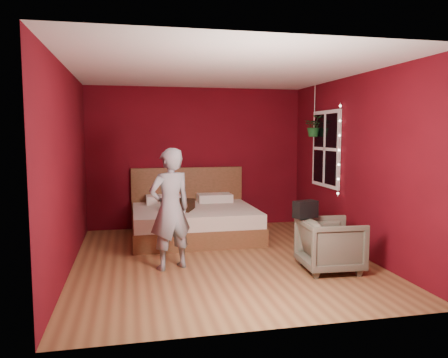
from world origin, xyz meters
TOP-DOWN VIEW (x-y plane):
  - floor at (0.00, 0.00)m, footprint 4.50×4.50m
  - room_walls at (0.00, 0.00)m, footprint 4.04×4.54m
  - window at (1.97, 0.90)m, footprint 0.05×0.97m
  - fairy_lights at (1.94, 0.37)m, footprint 0.04×0.04m
  - bed at (-0.19, 1.42)m, footprint 2.05×1.74m
  - person at (-0.73, -0.27)m, footprint 0.67×0.56m
  - armchair at (1.27, -0.78)m, footprint 0.78×0.76m
  - handbag at (0.98, -0.63)m, footprint 0.34×0.24m
  - throw_pillow at (-0.47, 1.20)m, footprint 0.59×0.59m
  - hanging_plant at (1.88, 1.19)m, footprint 0.41×0.38m

SIDE VIEW (x-z plane):
  - floor at x=0.00m, z-range 0.00..0.00m
  - bed at x=-0.19m, z-range -0.27..0.86m
  - armchair at x=1.27m, z-range 0.00..0.67m
  - throw_pillow at x=-0.47m, z-range 0.51..0.67m
  - handbag at x=0.98m, z-range 0.67..0.89m
  - person at x=-0.73m, z-range 0.00..1.57m
  - fairy_lights at x=1.94m, z-range 0.77..2.22m
  - window at x=1.97m, z-range 0.87..2.14m
  - room_walls at x=0.00m, z-range 0.37..2.99m
  - hanging_plant at x=1.88m, z-range 1.43..2.33m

